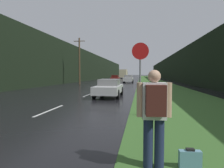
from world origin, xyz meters
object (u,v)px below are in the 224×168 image
at_px(car_passing_near, 109,88).
at_px(delivery_truck, 124,74).
at_px(stop_sign, 140,71).
at_px(car_oncoming, 115,78).
at_px(hitchhiker_with_backpack, 154,113).
at_px(suitcase, 190,160).
at_px(car_passing_far, 128,79).

xyz_separation_m(car_passing_near, delivery_truck, (-3.76, 57.72, 1.03)).
relative_size(stop_sign, delivery_truck, 0.36).
distance_m(stop_sign, car_oncoming, 40.45).
xyz_separation_m(hitchhiker_with_backpack, car_oncoming, (-6.35, 44.60, -0.32)).
distance_m(suitcase, car_passing_far, 35.26).
height_order(hitchhiker_with_backpack, delivery_truck, delivery_truck).
distance_m(stop_sign, car_passing_far, 30.69).
relative_size(stop_sign, car_oncoming, 0.64).
distance_m(stop_sign, delivery_truck, 64.63).
height_order(car_oncoming, delivery_truck, delivery_truck).
bearing_deg(delivery_truck, hitchhiker_with_backpack, -84.74).
distance_m(hitchhiker_with_backpack, delivery_truck, 69.26).
xyz_separation_m(hitchhiker_with_backpack, delivery_truck, (-6.35, 68.97, 0.68)).
bearing_deg(car_passing_far, car_oncoming, -68.19).
bearing_deg(delivery_truck, car_passing_near, -86.27).
bearing_deg(suitcase, stop_sign, 97.51).
bearing_deg(stop_sign, car_passing_near, 109.39).
height_order(suitcase, delivery_truck, delivery_truck).
height_order(hitchhiker_with_backpack, car_oncoming, hitchhiker_with_backpack).
bearing_deg(stop_sign, car_passing_far, 94.35).
bearing_deg(hitchhiker_with_backpack, delivery_truck, 91.35).
relative_size(stop_sign, car_passing_far, 0.72).
bearing_deg(suitcase, car_passing_far, 91.37).
distance_m(car_passing_far, delivery_truck, 33.99).
xyz_separation_m(stop_sign, suitcase, (0.91, -4.53, -1.66)).
xyz_separation_m(stop_sign, hitchhiker_with_backpack, (0.26, -4.62, -0.80)).
relative_size(stop_sign, car_passing_near, 0.66).
xyz_separation_m(hitchhiker_with_backpack, car_passing_far, (-2.59, 35.20, -0.29)).
relative_size(hitchhiker_with_backpack, delivery_truck, 0.21).
bearing_deg(hitchhiker_with_backpack, car_oncoming, 94.20).
bearing_deg(delivery_truck, suitcase, -84.19).
bearing_deg(car_passing_far, car_passing_near, 90.00).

